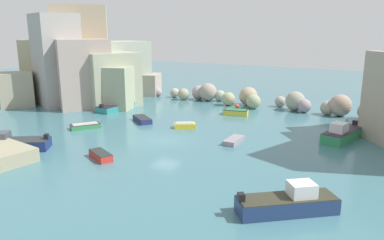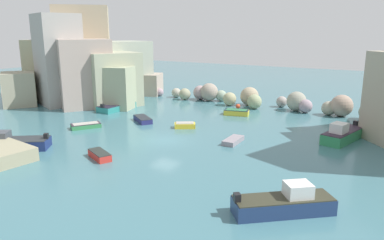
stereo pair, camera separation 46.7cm
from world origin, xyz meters
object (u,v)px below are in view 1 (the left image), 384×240
(moored_boat_3, at_px, (116,105))
(moored_boat_7, at_px, (236,112))
(moored_boat_4, at_px, (343,134))
(moored_boat_6, at_px, (10,143))
(channel_buoy, at_px, (237,106))
(moored_boat_2, at_px, (142,119))
(moored_boat_9, at_px, (234,140))
(moored_boat_1, at_px, (288,203))
(moored_boat_0, at_px, (185,125))
(moored_boat_5, at_px, (101,155))
(moored_boat_8, at_px, (85,126))

(moored_boat_3, xyz_separation_m, moored_boat_7, (15.03, 5.54, -0.27))
(moored_boat_4, relative_size, moored_boat_6, 0.98)
(channel_buoy, relative_size, moored_boat_2, 0.18)
(moored_boat_9, bearing_deg, moored_boat_1, 35.06)
(moored_boat_3, xyz_separation_m, moored_boat_6, (3.54, -17.71, -0.05))
(moored_boat_0, xyz_separation_m, moored_boat_9, (6.89, -2.25, -0.07))
(moored_boat_5, bearing_deg, moored_boat_0, -69.75)
(channel_buoy, xyz_separation_m, moored_boat_3, (-13.49, -9.34, 0.32))
(moored_boat_3, height_order, moored_boat_8, moored_boat_3)
(moored_boat_8, bearing_deg, moored_boat_1, -74.70)
(moored_boat_2, xyz_separation_m, moored_boat_4, (21.32, 4.12, 0.35))
(moored_boat_3, height_order, moored_boat_5, moored_boat_3)
(channel_buoy, bearing_deg, moored_boat_3, -145.31)
(channel_buoy, distance_m, moored_boat_2, 14.29)
(moored_boat_2, relative_size, moored_boat_5, 1.22)
(moored_boat_2, relative_size, moored_boat_4, 0.57)
(channel_buoy, relative_size, moored_boat_0, 0.24)
(channel_buoy, xyz_separation_m, moored_boat_6, (-9.95, -27.05, 0.27))
(moored_boat_8, bearing_deg, moored_boat_0, -25.94)
(moored_boat_3, bearing_deg, moored_boat_6, -168.39)
(channel_buoy, xyz_separation_m, moored_boat_5, (-1.24, -24.69, -0.01))
(moored_boat_6, height_order, moored_boat_7, moored_boat_6)
(moored_boat_1, distance_m, moored_boat_9, 13.88)
(moored_boat_5, height_order, moored_boat_8, moored_boat_5)
(moored_boat_3, bearing_deg, channel_buoy, -55.02)
(moored_boat_1, bearing_deg, moored_boat_8, 122.24)
(moored_boat_1, relative_size, moored_boat_4, 0.89)
(moored_boat_1, xyz_separation_m, moored_boat_9, (-8.47, 10.99, -0.40))
(moored_boat_4, height_order, moored_boat_8, moored_boat_4)
(channel_buoy, distance_m, moored_boat_3, 16.41)
(moored_boat_3, bearing_deg, moored_boat_5, -141.12)
(moored_boat_2, xyz_separation_m, moored_boat_8, (-3.50, -5.50, -0.01))
(moored_boat_5, bearing_deg, channel_buoy, -69.50)
(moored_boat_2, bearing_deg, moored_boat_4, 44.51)
(moored_boat_2, bearing_deg, moored_boat_3, -172.25)
(moored_boat_5, bearing_deg, moored_boat_7, -74.18)
(moored_boat_7, distance_m, moored_boat_8, 18.42)
(channel_buoy, xyz_separation_m, moored_boat_1, (14.79, -25.84, 0.31))
(moored_boat_5, xyz_separation_m, moored_boat_8, (-8.57, 6.37, -0.03))
(moored_boat_8, xyz_separation_m, moored_boat_9, (16.12, 3.47, -0.05))
(moored_boat_2, height_order, moored_boat_6, moored_boat_6)
(moored_boat_2, distance_m, moored_boat_7, 11.95)
(moored_boat_4, height_order, moored_boat_7, moored_boat_4)
(moored_boat_3, distance_m, moored_boat_6, 18.06)
(moored_boat_4, relative_size, moored_boat_9, 2.15)
(moored_boat_9, bearing_deg, moored_boat_8, -80.45)
(moored_boat_0, bearing_deg, channel_buoy, 53.42)
(moored_boat_0, relative_size, moored_boat_4, 0.41)
(moored_boat_3, bearing_deg, moored_boat_7, -69.48)
(moored_boat_3, distance_m, moored_boat_8, 9.71)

